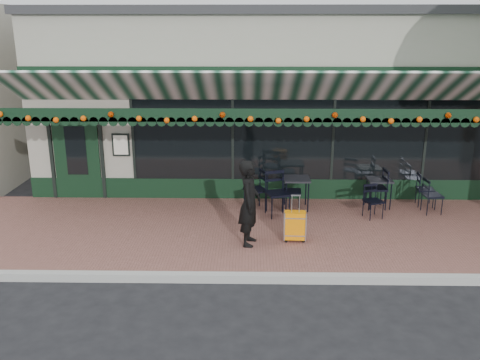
{
  "coord_description": "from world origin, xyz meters",
  "views": [
    {
      "loc": [
        -0.61,
        -7.96,
        4.19
      ],
      "look_at": [
        -0.78,
        1.6,
        1.33
      ],
      "focal_mm": 38.0,
      "sensor_mm": 36.0,
      "label": 1
    }
  ],
  "objects_px": {
    "chair_a_extra": "(432,196)",
    "chair_b_right": "(291,192)",
    "suitcase": "(295,226)",
    "chair_a_right": "(425,189)",
    "cafe_table_a": "(379,182)",
    "woman": "(249,203)",
    "cafe_table_b": "(297,181)",
    "chair_b_left": "(255,190)",
    "chair_a_front": "(373,202)",
    "chair_a_left": "(376,188)",
    "chair_b_front": "(278,194)"
  },
  "relations": [
    {
      "from": "woman",
      "to": "chair_b_front",
      "type": "relative_size",
      "value": 1.66
    },
    {
      "from": "chair_a_front",
      "to": "chair_a_extra",
      "type": "xyz_separation_m",
      "value": [
        1.41,
        0.34,
        0.03
      ]
    },
    {
      "from": "woman",
      "to": "chair_b_front",
      "type": "distance_m",
      "value": 1.73
    },
    {
      "from": "suitcase",
      "to": "cafe_table_a",
      "type": "height_order",
      "value": "suitcase"
    },
    {
      "from": "chair_b_left",
      "to": "chair_b_front",
      "type": "distance_m",
      "value": 0.6
    },
    {
      "from": "chair_b_front",
      "to": "cafe_table_b",
      "type": "bearing_deg",
      "value": 27.35
    },
    {
      "from": "cafe_table_b",
      "to": "chair_a_front",
      "type": "relative_size",
      "value": 0.98
    },
    {
      "from": "woman",
      "to": "chair_a_left",
      "type": "bearing_deg",
      "value": -45.4
    },
    {
      "from": "chair_a_front",
      "to": "chair_a_extra",
      "type": "relative_size",
      "value": 0.93
    },
    {
      "from": "chair_a_front",
      "to": "chair_b_left",
      "type": "height_order",
      "value": "chair_b_left"
    },
    {
      "from": "chair_a_right",
      "to": "chair_a_front",
      "type": "distance_m",
      "value": 1.64
    },
    {
      "from": "woman",
      "to": "chair_a_right",
      "type": "bearing_deg",
      "value": -52.25
    },
    {
      "from": "chair_a_right",
      "to": "chair_b_front",
      "type": "relative_size",
      "value": 0.79
    },
    {
      "from": "cafe_table_a",
      "to": "suitcase",
      "type": "bearing_deg",
      "value": -135.91
    },
    {
      "from": "cafe_table_b",
      "to": "chair_a_extra",
      "type": "xyz_separation_m",
      "value": [
        3.06,
        -0.24,
        -0.26
      ]
    },
    {
      "from": "suitcase",
      "to": "chair_a_front",
      "type": "height_order",
      "value": "suitcase"
    },
    {
      "from": "chair_a_left",
      "to": "chair_a_right",
      "type": "bearing_deg",
      "value": 95.29
    },
    {
      "from": "chair_a_extra",
      "to": "chair_b_right",
      "type": "xyz_separation_m",
      "value": [
        -3.19,
        0.08,
        0.04
      ]
    },
    {
      "from": "chair_a_left",
      "to": "chair_b_right",
      "type": "xyz_separation_m",
      "value": [
        -1.98,
        -0.24,
        -0.02
      ]
    },
    {
      "from": "chair_a_right",
      "to": "chair_b_left",
      "type": "bearing_deg",
      "value": 101.19
    },
    {
      "from": "chair_b_right",
      "to": "chair_b_front",
      "type": "relative_size",
      "value": 0.9
    },
    {
      "from": "cafe_table_b",
      "to": "chair_a_right",
      "type": "distance_m",
      "value": 3.08
    },
    {
      "from": "chair_a_right",
      "to": "chair_b_right",
      "type": "bearing_deg",
      "value": 103.31
    },
    {
      "from": "chair_b_left",
      "to": "chair_b_right",
      "type": "distance_m",
      "value": 0.83
    },
    {
      "from": "suitcase",
      "to": "cafe_table_b",
      "type": "height_order",
      "value": "suitcase"
    },
    {
      "from": "cafe_table_b",
      "to": "chair_a_extra",
      "type": "relative_size",
      "value": 0.91
    },
    {
      "from": "woman",
      "to": "suitcase",
      "type": "distance_m",
      "value": 1.05
    },
    {
      "from": "woman",
      "to": "chair_a_extra",
      "type": "distance_m",
      "value": 4.55
    },
    {
      "from": "suitcase",
      "to": "chair_a_right",
      "type": "distance_m",
      "value": 3.9
    },
    {
      "from": "cafe_table_b",
      "to": "chair_a_right",
      "type": "relative_size",
      "value": 0.93
    },
    {
      "from": "cafe_table_a",
      "to": "chair_a_extra",
      "type": "height_order",
      "value": "chair_a_extra"
    },
    {
      "from": "chair_a_extra",
      "to": "woman",
      "type": "bearing_deg",
      "value": 108.68
    },
    {
      "from": "chair_a_left",
      "to": "chair_b_front",
      "type": "bearing_deg",
      "value": -79.65
    },
    {
      "from": "cafe_table_b",
      "to": "chair_b_left",
      "type": "height_order",
      "value": "chair_b_left"
    },
    {
      "from": "cafe_table_a",
      "to": "chair_b_right",
      "type": "height_order",
      "value": "chair_b_right"
    },
    {
      "from": "chair_a_left",
      "to": "chair_a_front",
      "type": "height_order",
      "value": "chair_a_left"
    },
    {
      "from": "suitcase",
      "to": "chair_a_left",
      "type": "relative_size",
      "value": 1.0
    },
    {
      "from": "chair_b_left",
      "to": "woman",
      "type": "bearing_deg",
      "value": -28.24
    },
    {
      "from": "chair_a_right",
      "to": "cafe_table_b",
      "type": "bearing_deg",
      "value": 100.72
    },
    {
      "from": "chair_b_left",
      "to": "suitcase",
      "type": "bearing_deg",
      "value": -1.12
    },
    {
      "from": "cafe_table_a",
      "to": "chair_a_front",
      "type": "relative_size",
      "value": 0.89
    },
    {
      "from": "woman",
      "to": "cafe_table_b",
      "type": "distance_m",
      "value": 2.33
    },
    {
      "from": "cafe_table_a",
      "to": "cafe_table_b",
      "type": "distance_m",
      "value": 1.95
    },
    {
      "from": "suitcase",
      "to": "chair_a_right",
      "type": "relative_size",
      "value": 1.19
    },
    {
      "from": "chair_a_right",
      "to": "chair_a_front",
      "type": "xyz_separation_m",
      "value": [
        -1.41,
        -0.84,
        -0.02
      ]
    },
    {
      "from": "chair_a_left",
      "to": "chair_b_left",
      "type": "bearing_deg",
      "value": -89.05
    },
    {
      "from": "chair_a_front",
      "to": "chair_a_right",
      "type": "bearing_deg",
      "value": 11.71
    },
    {
      "from": "woman",
      "to": "chair_a_front",
      "type": "bearing_deg",
      "value": -53.09
    },
    {
      "from": "suitcase",
      "to": "chair_a_extra",
      "type": "height_order",
      "value": "suitcase"
    },
    {
      "from": "suitcase",
      "to": "cafe_table_a",
      "type": "xyz_separation_m",
      "value": [
        2.14,
        2.07,
        0.29
      ]
    }
  ]
}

